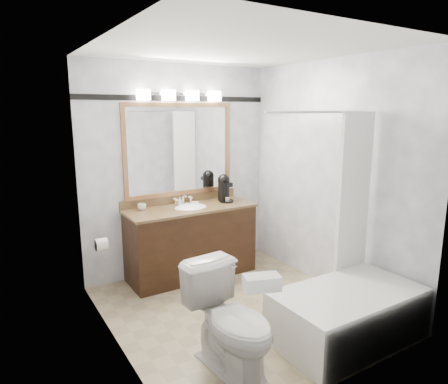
# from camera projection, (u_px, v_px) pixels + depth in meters

# --- Properties ---
(room) EXTENTS (2.42, 2.62, 2.52)m
(room) POSITION_uv_depth(u_px,v_px,m) (239.00, 188.00, 3.75)
(room) COLOR tan
(room) RESTS_ON ground
(vanity) EXTENTS (1.53, 0.58, 0.97)m
(vanity) POSITION_uv_depth(u_px,v_px,m) (191.00, 240.00, 4.76)
(vanity) COLOR black
(vanity) RESTS_ON ground
(mirror) EXTENTS (1.40, 0.04, 1.10)m
(mirror) POSITION_uv_depth(u_px,v_px,m) (180.00, 150.00, 4.77)
(mirror) COLOR #AB774D
(mirror) RESTS_ON room
(vanity_light_bar) EXTENTS (1.02, 0.14, 0.12)m
(vanity_light_bar) POSITION_uv_depth(u_px,v_px,m) (180.00, 95.00, 4.60)
(vanity_light_bar) COLOR silver
(vanity_light_bar) RESTS_ON room
(accent_stripe) EXTENTS (2.40, 0.01, 0.06)m
(accent_stripe) POSITION_uv_depth(u_px,v_px,m) (178.00, 98.00, 4.66)
(accent_stripe) COLOR black
(accent_stripe) RESTS_ON room
(bathtub) EXTENTS (1.30, 0.75, 1.96)m
(bathtub) POSITION_uv_depth(u_px,v_px,m) (348.00, 307.00, 3.48)
(bathtub) COLOR white
(bathtub) RESTS_ON ground
(tp_roll) EXTENTS (0.11, 0.12, 0.12)m
(tp_roll) POSITION_uv_depth(u_px,v_px,m) (101.00, 244.00, 3.83)
(tp_roll) COLOR white
(tp_roll) RESTS_ON room
(toilet) EXTENTS (0.52, 0.83, 0.81)m
(toilet) POSITION_uv_depth(u_px,v_px,m) (232.00, 321.00, 3.00)
(toilet) COLOR white
(toilet) RESTS_ON ground
(tissue_box) EXTENTS (0.27, 0.20, 0.10)m
(tissue_box) POSITION_uv_depth(u_px,v_px,m) (262.00, 282.00, 2.61)
(tissue_box) COLOR white
(tissue_box) RESTS_ON toilet
(coffee_maker) EXTENTS (0.18, 0.22, 0.34)m
(coffee_maker) POSITION_uv_depth(u_px,v_px,m) (224.00, 187.00, 4.95)
(coffee_maker) COLOR black
(coffee_maker) RESTS_ON vanity
(cup_left) EXTENTS (0.10, 0.10, 0.08)m
(cup_left) POSITION_uv_depth(u_px,v_px,m) (142.00, 207.00, 4.53)
(cup_left) COLOR white
(cup_left) RESTS_ON vanity
(soap_bottle_a) EXTENTS (0.05, 0.05, 0.10)m
(soap_bottle_a) POSITION_uv_depth(u_px,v_px,m) (180.00, 201.00, 4.77)
(soap_bottle_a) COLOR white
(soap_bottle_a) RESTS_ON vanity
(soap_bar) EXTENTS (0.10, 0.08, 0.03)m
(soap_bar) POSITION_uv_depth(u_px,v_px,m) (195.00, 203.00, 4.84)
(soap_bar) COLOR beige
(soap_bar) RESTS_ON vanity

